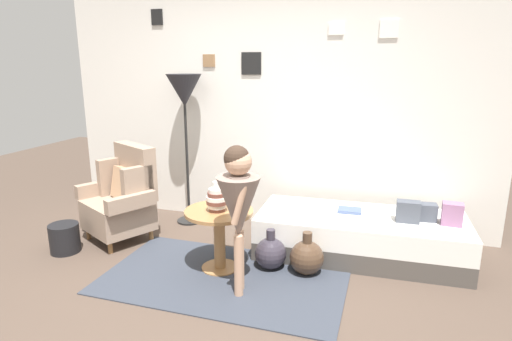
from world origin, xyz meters
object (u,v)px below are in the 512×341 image
armchair (123,198)px  person_child (238,201)px  book_on_daybed (350,210)px  vase_striped (217,199)px  side_table (219,227)px  demijohn_near (271,253)px  demijohn_far (307,257)px  magazine_basket (65,238)px  daybed (360,236)px  floor_lamp (184,96)px

armchair → person_child: (1.50, -0.68, 0.33)m
person_child → book_on_daybed: person_child is taller
vase_striped → side_table: bearing=74.6°
demijohn_near → demijohn_far: size_ratio=0.96×
demijohn_near → magazine_basket: demijohn_near is taller
side_table → vase_striped: 0.26m
side_table → vase_striped: bearing=-105.4°
vase_striped → demijohn_far: size_ratio=0.68×
person_child → armchair: bearing=155.7°
armchair → daybed: (2.36, 0.30, -0.24)m
demijohn_near → magazine_basket: 2.01m
floor_lamp → demijohn_far: floor_lamp is taller
floor_lamp → side_table: bearing=-51.4°
floor_lamp → demijohn_near: size_ratio=4.54×
armchair → side_table: armchair is taller
side_table → magazine_basket: 1.59m
demijohn_near → side_table: bearing=-160.8°
vase_striped → armchair: bearing=162.7°
daybed → demijohn_far: daybed is taller
side_table → person_child: 0.58m
daybed → demijohn_near: bearing=-145.4°
floor_lamp → demijohn_far: size_ratio=4.36×
magazine_basket → daybed: bearing=15.9°
book_on_daybed → magazine_basket: book_on_daybed is taller
vase_striped → demijohn_near: bearing=21.6°
side_table → magazine_basket: bearing=-175.6°
daybed → floor_lamp: (-1.94, 0.32, 1.23)m
demijohn_far → daybed: bearing=51.2°
daybed → vase_striped: (-1.16, -0.68, 0.46)m
side_table → book_on_daybed: side_table is taller
daybed → book_on_daybed: (-0.11, 0.07, 0.22)m
daybed → floor_lamp: floor_lamp is taller
armchair → daybed: 2.39m
floor_lamp → book_on_daybed: bearing=-7.7°
armchair → vase_striped: 1.27m
floor_lamp → magazine_basket: size_ratio=5.95×
book_on_daybed → vase_striped: bearing=-144.5°
demijohn_far → magazine_basket: bearing=-173.4°
demijohn_far → armchair: bearing=174.0°
vase_striped → demijohn_far: 0.92m
person_child → demijohn_far: 0.90m
vase_striped → book_on_daybed: bearing=35.5°
side_table → demijohn_far: bearing=11.2°
vase_striped → demijohn_far: (0.75, 0.17, -0.51)m
armchair → magazine_basket: armchair is taller
daybed → side_table: 1.34m
armchair → demijohn_near: size_ratio=2.64×
person_child → magazine_basket: (-1.86, 0.21, -0.63)m
vase_striped → book_on_daybed: vase_striped is taller
floor_lamp → demijohn_far: 2.16m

